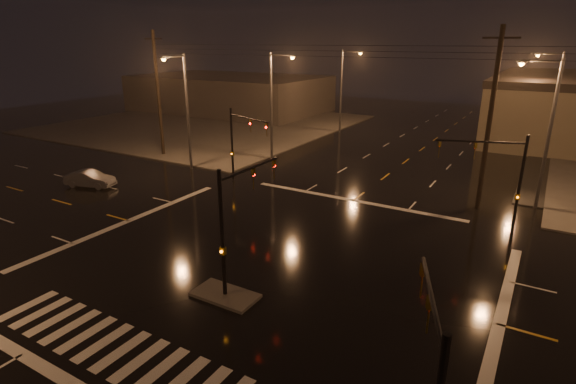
{
  "coord_description": "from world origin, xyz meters",
  "views": [
    {
      "loc": [
        11.5,
        -17.88,
        11.03
      ],
      "look_at": [
        -0.57,
        2.59,
        3.0
      ],
      "focal_mm": 28.0,
      "sensor_mm": 36.0,
      "label": 1
    }
  ],
  "objects": [
    {
      "name": "ground",
      "position": [
        0.0,
        0.0,
        0.0
      ],
      "size": [
        140.0,
        140.0,
        0.0
      ],
      "primitive_type": "plane",
      "color": "black",
      "rests_on": "ground"
    },
    {
      "name": "sidewalk_nw",
      "position": [
        -30.0,
        30.0,
        0.06
      ],
      "size": [
        36.0,
        36.0,
        0.12
      ],
      "primitive_type": "cube",
      "color": "#45423E",
      "rests_on": "ground"
    },
    {
      "name": "median_island",
      "position": [
        0.0,
        -4.0,
        0.07
      ],
      "size": [
        3.0,
        1.6,
        0.15
      ],
      "primitive_type": "cube",
      "color": "#45423E",
      "rests_on": "ground"
    },
    {
      "name": "crosswalk",
      "position": [
        0.0,
        -9.0,
        0.01
      ],
      "size": [
        15.0,
        2.6,
        0.01
      ],
      "primitive_type": "cube",
      "color": "beige",
      "rests_on": "ground"
    },
    {
      "name": "stop_bar_far",
      "position": [
        0.0,
        11.0,
        0.01
      ],
      "size": [
        16.0,
        0.5,
        0.01
      ],
      "primitive_type": "cube",
      "color": "beige",
      "rests_on": "ground"
    },
    {
      "name": "commercial_block",
      "position": [
        -35.0,
        42.0,
        2.8
      ],
      "size": [
        30.0,
        18.0,
        5.6
      ],
      "primitive_type": "cube",
      "color": "#453E3C",
      "rests_on": "ground"
    },
    {
      "name": "signal_mast_median",
      "position": [
        0.0,
        -3.07,
        3.75
      ],
      "size": [
        0.25,
        4.59,
        6.0
      ],
      "color": "black",
      "rests_on": "ground"
    },
    {
      "name": "signal_mast_ne",
      "position": [
        9.5,
        10.14,
        3.79
      ],
      "size": [
        4.84,
        1.86,
        6.0
      ],
      "color": "black",
      "rests_on": "ground"
    },
    {
      "name": "signal_mast_nw",
      "position": [
        -9.5,
        10.14,
        3.79
      ],
      "size": [
        4.84,
        1.86,
        6.0
      ],
      "color": "black",
      "rests_on": "ground"
    },
    {
      "name": "streetlight_1",
      "position": [
        -11.18,
        18.0,
        5.8
      ],
      "size": [
        2.77,
        0.32,
        10.0
      ],
      "color": "#38383A",
      "rests_on": "ground"
    },
    {
      "name": "streetlight_2",
      "position": [
        -11.18,
        34.0,
        5.8
      ],
      "size": [
        2.77,
        0.32,
        10.0
      ],
      "color": "#38383A",
      "rests_on": "ground"
    },
    {
      "name": "streetlight_3",
      "position": [
        11.18,
        16.0,
        5.8
      ],
      "size": [
        2.77,
        0.32,
        10.0
      ],
      "color": "#38383A",
      "rests_on": "ground"
    },
    {
      "name": "streetlight_4",
      "position": [
        11.18,
        36.0,
        5.8
      ],
      "size": [
        2.77,
        0.32,
        10.0
      ],
      "color": "#38383A",
      "rests_on": "ground"
    },
    {
      "name": "streetlight_5",
      "position": [
        -16.0,
        11.18,
        5.8
      ],
      "size": [
        0.32,
        2.77,
        10.0
      ],
      "color": "#38383A",
      "rests_on": "ground"
    },
    {
      "name": "utility_pole_0",
      "position": [
        -22.0,
        14.0,
        6.13
      ],
      "size": [
        2.2,
        0.32,
        12.0
      ],
      "color": "black",
      "rests_on": "ground"
    },
    {
      "name": "utility_pole_1",
      "position": [
        8.0,
        14.0,
        6.13
      ],
      "size": [
        2.2,
        0.32,
        12.0
      ],
      "color": "black",
      "rests_on": "ground"
    },
    {
      "name": "car_crossing",
      "position": [
        -19.28,
        3.41,
        0.65
      ],
      "size": [
        4.18,
        2.48,
        1.3
      ],
      "primitive_type": "imported",
      "rotation": [
        0.0,
        0.0,
        1.87
      ],
      "color": "slate",
      "rests_on": "ground"
    }
  ]
}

